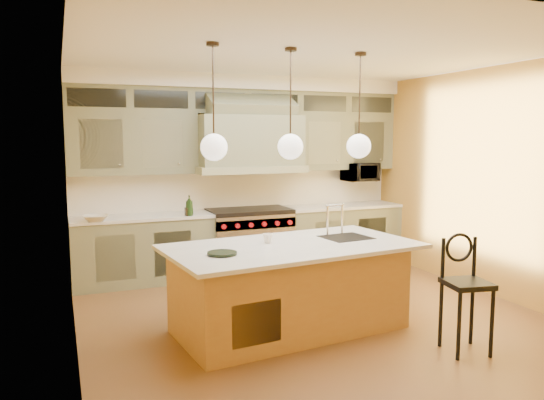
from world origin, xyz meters
name	(u,v)px	position (x,y,z in m)	size (l,w,h in m)	color
floor	(313,317)	(0.00, 0.00, 0.00)	(5.00, 5.00, 0.00)	brown
ceiling	(316,53)	(0.00, 0.00, 2.90)	(5.00, 5.00, 0.00)	white
wall_back	(241,174)	(0.00, 2.50, 1.45)	(5.00, 5.00, 0.00)	#C08B34
wall_front	(484,224)	(0.00, -2.50, 1.45)	(5.00, 5.00, 0.00)	#C08B34
wall_left	(70,199)	(-2.50, 0.00, 1.45)	(5.00, 5.00, 0.00)	#C08B34
wall_right	(491,182)	(2.50, 0.00, 1.45)	(5.00, 5.00, 0.00)	#C08B34
back_cabinetry	(247,177)	(0.00, 2.23, 1.43)	(5.00, 0.77, 2.90)	#73795A
range	(249,240)	(0.00, 2.14, 0.49)	(1.20, 0.74, 0.96)	silver
kitchen_island	(290,286)	(-0.39, -0.25, 0.47)	(2.69, 1.62, 1.35)	#AE7C3E
counter_stool	(465,286)	(0.91, -1.37, 0.63)	(0.45, 0.45, 1.11)	black
microwave	(360,172)	(1.95, 2.25, 1.45)	(0.54, 0.37, 0.30)	black
oil_bottle_a	(189,206)	(-0.95, 1.92, 1.08)	(0.11, 0.11, 0.28)	#183213
oil_bottle_b	(188,210)	(-0.97, 1.92, 1.02)	(0.08, 0.08, 0.17)	black
fruit_bowl	(96,218)	(-2.17, 1.92, 0.98)	(0.32, 0.32, 0.08)	silver
cup	(268,238)	(-0.60, -0.13, 0.97)	(0.11, 0.11, 0.10)	white
pendant_left	(214,144)	(-1.20, -0.25, 1.95)	(0.26, 0.26, 1.11)	#2D2319
pendant_center	(290,144)	(-0.40, -0.25, 1.95)	(0.26, 0.26, 1.11)	#2D2319
pendant_right	(359,143)	(0.40, -0.25, 1.95)	(0.26, 0.26, 1.11)	#2D2319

